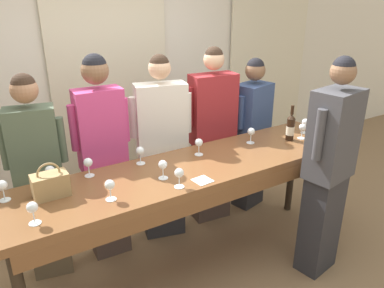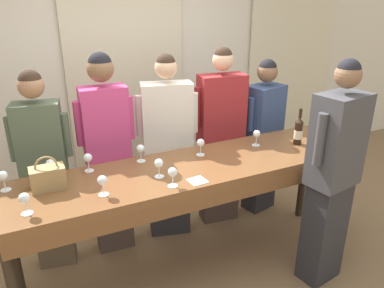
{
  "view_description": "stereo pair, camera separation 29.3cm",
  "coord_description": "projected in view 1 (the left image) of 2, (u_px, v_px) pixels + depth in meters",
  "views": [
    {
      "loc": [
        -1.44,
        -2.24,
        2.25
      ],
      "look_at": [
        0.0,
        0.07,
        1.15
      ],
      "focal_mm": 35.0,
      "sensor_mm": 36.0,
      "label": 1
    },
    {
      "loc": [
        -1.18,
        -2.38,
        2.25
      ],
      "look_at": [
        0.0,
        0.07,
        1.15
      ],
      "focal_mm": 35.0,
      "sensor_mm": 36.0,
      "label": 2
    }
  ],
  "objects": [
    {
      "name": "wine_glass_near_host",
      "position": [
        251.0,
        132.0,
        3.32
      ],
      "size": [
        0.07,
        0.07,
        0.14
      ],
      "color": "white",
      "rests_on": "tasting_bar"
    },
    {
      "name": "guest_navy_coat",
      "position": [
        251.0,
        134.0,
        4.02
      ],
      "size": [
        0.49,
        0.33,
        1.66
      ],
      "color": "#28282D",
      "rests_on": "ground_plane"
    },
    {
      "name": "wine_glass_center_mid",
      "position": [
        163.0,
        166.0,
        2.68
      ],
      "size": [
        0.07,
        0.07,
        0.14
      ],
      "color": "white",
      "rests_on": "tasting_bar"
    },
    {
      "name": "guest_pink_top",
      "position": [
        103.0,
        156.0,
        3.17
      ],
      "size": [
        0.5,
        0.23,
        1.83
      ],
      "color": "#473833",
      "rests_on": "ground_plane"
    },
    {
      "name": "handbag",
      "position": [
        50.0,
        185.0,
        2.45
      ],
      "size": [
        0.23,
        0.14,
        0.24
      ],
      "color": "#997A4C",
      "rests_on": "tasting_bar"
    },
    {
      "name": "curtain_panel_right",
      "position": [
        268.0,
        62.0,
        5.35
      ],
      "size": [
        1.36,
        0.03,
        2.69
      ],
      "color": "beige",
      "rests_on": "ground_plane"
    },
    {
      "name": "host_pouring",
      "position": [
        328.0,
        171.0,
        2.98
      ],
      "size": [
        0.5,
        0.32,
        1.84
      ],
      "color": "#28282D",
      "rests_on": "ground_plane"
    },
    {
      "name": "wine_glass_center_right",
      "position": [
        110.0,
        186.0,
        2.4
      ],
      "size": [
        0.07,
        0.07,
        0.14
      ],
      "color": "white",
      "rests_on": "tasting_bar"
    },
    {
      "name": "curtain_panel_center",
      "position": [
        112.0,
        80.0,
        4.2
      ],
      "size": [
        1.36,
        0.03,
        2.69
      ],
      "color": "beige",
      "rests_on": "ground_plane"
    },
    {
      "name": "napkin",
      "position": [
        202.0,
        180.0,
        2.68
      ],
      "size": [
        0.13,
        0.13,
        0.0
      ],
      "color": "white",
      "rests_on": "tasting_bar"
    },
    {
      "name": "wine_glass_by_handbag",
      "position": [
        179.0,
        174.0,
        2.56
      ],
      "size": [
        0.07,
        0.07,
        0.14
      ],
      "color": "white",
      "rests_on": "tasting_bar"
    },
    {
      "name": "wine_bottle",
      "position": [
        290.0,
        127.0,
        3.39
      ],
      "size": [
        0.07,
        0.07,
        0.33
      ],
      "color": "black",
      "rests_on": "tasting_bar"
    },
    {
      "name": "wine_glass_center_left",
      "position": [
        50.0,
        171.0,
        2.59
      ],
      "size": [
        0.07,
        0.07,
        0.14
      ],
      "color": "white",
      "rests_on": "tasting_bar"
    },
    {
      "name": "tasting_bar",
      "position": [
        198.0,
        177.0,
        2.95
      ],
      "size": [
        2.94,
        0.7,
        1.0
      ],
      "color": "brown",
      "rests_on": "ground_plane"
    },
    {
      "name": "ground_plane",
      "position": [
        196.0,
        267.0,
        3.31
      ],
      "size": [
        18.0,
        18.0,
        0.0
      ],
      "primitive_type": "plane",
      "color": "#846647"
    },
    {
      "name": "wine_glass_back_left",
      "position": [
        32.0,
        208.0,
        2.15
      ],
      "size": [
        0.07,
        0.07,
        0.14
      ],
      "color": "white",
      "rests_on": "tasting_bar"
    },
    {
      "name": "wall_back",
      "position": [
        110.0,
        74.0,
        4.23
      ],
      "size": [
        12.0,
        0.06,
        2.8
      ],
      "color": "silver",
      "rests_on": "ground_plane"
    },
    {
      "name": "guest_cream_sweater",
      "position": [
        162.0,
        149.0,
        3.46
      ],
      "size": [
        0.57,
        0.31,
        1.78
      ],
      "color": "#28282D",
      "rests_on": "ground_plane"
    },
    {
      "name": "wine_glass_front_mid",
      "position": [
        302.0,
        128.0,
        3.42
      ],
      "size": [
        0.07,
        0.07,
        0.14
      ],
      "color": "white",
      "rests_on": "tasting_bar"
    },
    {
      "name": "wine_glass_front_right",
      "position": [
        199.0,
        143.0,
        3.08
      ],
      "size": [
        0.07,
        0.07,
        0.14
      ],
      "color": "white",
      "rests_on": "tasting_bar"
    },
    {
      "name": "wine_glass_by_bottle",
      "position": [
        88.0,
        163.0,
        2.72
      ],
      "size": [
        0.07,
        0.07,
        0.14
      ],
      "color": "white",
      "rests_on": "tasting_bar"
    },
    {
      "name": "wine_glass_front_left",
      "position": [
        305.0,
        123.0,
        3.56
      ],
      "size": [
        0.07,
        0.07,
        0.14
      ],
      "color": "white",
      "rests_on": "tasting_bar"
    },
    {
      "name": "guest_olive_jacket",
      "position": [
        39.0,
        178.0,
        2.93
      ],
      "size": [
        0.48,
        0.27,
        1.73
      ],
      "color": "brown",
      "rests_on": "ground_plane"
    },
    {
      "name": "wine_glass_back_right",
      "position": [
        140.0,
        152.0,
        2.91
      ],
      "size": [
        0.07,
        0.07,
        0.14
      ],
      "color": "white",
      "rests_on": "tasting_bar"
    },
    {
      "name": "guest_striped_shirt",
      "position": [
        212.0,
        136.0,
        3.74
      ],
      "size": [
        0.56,
        0.27,
        1.81
      ],
      "color": "#473833",
      "rests_on": "ground_plane"
    },
    {
      "name": "wine_glass_back_mid",
      "position": [
        2.0,
        186.0,
        2.39
      ],
      "size": [
        0.07,
        0.07,
        0.14
      ],
      "color": "white",
      "rests_on": "tasting_bar"
    }
  ]
}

